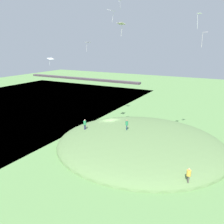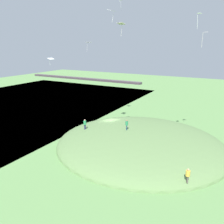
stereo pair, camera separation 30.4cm
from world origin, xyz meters
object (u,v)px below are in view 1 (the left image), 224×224
object	(u,v)px
person_with_child	(85,123)
kite_5	(120,1)
kite_6	(112,11)
kite_0	(199,15)
kite_8	(88,43)
kite_7	(50,59)
kite_3	(121,24)
mooring_post	(85,124)
kite_2	(204,34)
person_near_shore	(127,124)
person_on_hilltop	(189,174)

from	to	relation	value
person_with_child	kite_5	size ratio (longest dim) A/B	0.81
person_with_child	kite_6	world-z (taller)	kite_6
kite_0	kite_6	distance (m)	11.92
kite_8	kite_7	bearing A→B (deg)	-101.34
kite_3	kite_6	bearing A→B (deg)	159.49
kite_7	person_with_child	bearing A→B (deg)	-9.18
kite_8	mooring_post	distance (m)	15.75
kite_3	kite_2	bearing A→B (deg)	24.01
kite_0	person_near_shore	bearing A→B (deg)	-169.67
kite_3	kite_5	bearing A→B (deg)	117.34
kite_3	kite_8	xyz separation A→B (m)	(-11.29, 8.28, -2.31)
person_near_shore	mooring_post	world-z (taller)	person_near_shore
kite_2	kite_5	xyz separation A→B (m)	(-18.82, 11.70, 7.40)
kite_0	kite_5	world-z (taller)	kite_5
kite_5	kite_8	distance (m)	11.95
kite_6	kite_8	world-z (taller)	kite_6
kite_0	kite_5	distance (m)	24.19
person_on_hilltop	kite_8	world-z (taller)	kite_8
kite_0	mooring_post	distance (m)	26.30
kite_5	person_with_child	bearing A→B (deg)	-80.89
person_near_shore	kite_2	bearing A→B (deg)	-93.33
kite_8	kite_2	bearing A→B (deg)	-9.58
kite_3	kite_8	world-z (taller)	kite_3
kite_0	mooring_post	size ratio (longest dim) A/B	2.02
person_with_child	kite_8	world-z (taller)	kite_8
kite_0	kite_8	size ratio (longest dim) A/B	0.97
person_near_shore	kite_3	world-z (taller)	kite_3
kite_5	kite_3	bearing A→B (deg)	-62.66
kite_3	person_on_hilltop	bearing A→B (deg)	-32.58
kite_7	mooring_post	distance (m)	13.30
person_with_child	kite_2	bearing A→B (deg)	-42.15
kite_8	mooring_post	size ratio (longest dim) A/B	2.09
person_with_child	kite_6	size ratio (longest dim) A/B	1.00
person_near_shore	kite_0	distance (m)	17.52
person_near_shore	person_with_child	world-z (taller)	person_near_shore
person_near_shore	person_with_child	size ratio (longest dim) A/B	0.97
kite_5	person_near_shore	bearing A→B (deg)	-59.65
kite_2	kite_3	world-z (taller)	kite_3
kite_3	kite_8	bearing A→B (deg)	143.74
kite_8	kite_6	bearing A→B (deg)	-38.87
mooring_post	kite_8	bearing A→B (deg)	113.26
kite_0	kite_7	world-z (taller)	kite_0
kite_6	mooring_post	size ratio (longest dim) A/B	1.91
kite_5	kite_7	bearing A→B (deg)	-105.33
person_near_shore	kite_6	world-z (taller)	kite_6
person_with_child	kite_5	world-z (taller)	kite_5
kite_7	kite_8	xyz separation A→B (m)	(1.74, 8.69, 2.70)
mooring_post	person_on_hilltop	bearing A→B (deg)	-27.64
kite_0	kite_5	bearing A→B (deg)	141.12
kite_7	mooring_post	bearing A→B (deg)	45.34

